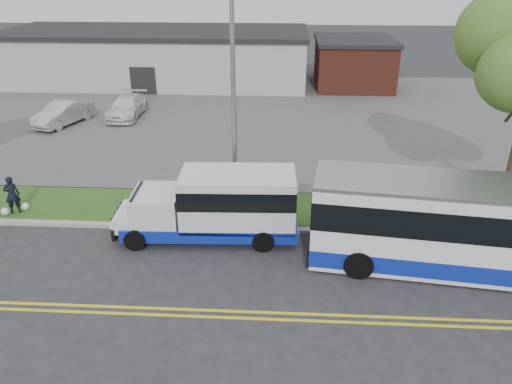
# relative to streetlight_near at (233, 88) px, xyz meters

# --- Properties ---
(ground) EXTENTS (140.00, 140.00, 0.00)m
(ground) POSITION_rel_streetlight_near_xyz_m (-3.00, -2.73, -5.23)
(ground) COLOR #28282B
(ground) RESTS_ON ground
(lane_line_north) EXTENTS (70.00, 0.12, 0.01)m
(lane_line_north) POSITION_rel_streetlight_near_xyz_m (-3.00, -6.58, -5.23)
(lane_line_north) COLOR yellow
(lane_line_north) RESTS_ON ground
(lane_line_south) EXTENTS (70.00, 0.12, 0.01)m
(lane_line_south) POSITION_rel_streetlight_near_xyz_m (-3.00, -6.88, -5.23)
(lane_line_south) COLOR yellow
(lane_line_south) RESTS_ON ground
(curb) EXTENTS (80.00, 0.30, 0.15)m
(curb) POSITION_rel_streetlight_near_xyz_m (-3.00, -1.63, -5.16)
(curb) COLOR #9E9B93
(curb) RESTS_ON ground
(verge) EXTENTS (80.00, 3.30, 0.10)m
(verge) POSITION_rel_streetlight_near_xyz_m (-3.00, 0.17, -5.18)
(verge) COLOR #294D19
(verge) RESTS_ON ground
(parking_lot) EXTENTS (80.00, 25.00, 0.10)m
(parking_lot) POSITION_rel_streetlight_near_xyz_m (-3.00, 14.27, -5.18)
(parking_lot) COLOR #4C4C4F
(parking_lot) RESTS_ON ground
(commercial_building) EXTENTS (25.40, 10.40, 4.35)m
(commercial_building) POSITION_rel_streetlight_near_xyz_m (-9.00, 24.27, -3.05)
(commercial_building) COLOR #9E9E99
(commercial_building) RESTS_ON ground
(brick_wing) EXTENTS (6.30, 7.30, 3.90)m
(brick_wing) POSITION_rel_streetlight_near_xyz_m (7.50, 23.27, -3.27)
(brick_wing) COLOR brown
(brick_wing) RESTS_ON ground
(streetlight_near) EXTENTS (0.35, 1.53, 9.50)m
(streetlight_near) POSITION_rel_streetlight_near_xyz_m (0.00, 0.00, 0.00)
(streetlight_near) COLOR gray
(streetlight_near) RESTS_ON verge
(shuttle_bus) EXTENTS (6.91, 2.52, 2.61)m
(shuttle_bus) POSITION_rel_streetlight_near_xyz_m (-0.34, -2.10, -3.84)
(shuttle_bus) COLOR #0E249F
(shuttle_bus) RESTS_ON ground
(transit_bus) EXTENTS (11.58, 4.00, 3.15)m
(transit_bus) POSITION_rel_streetlight_near_xyz_m (8.64, -3.83, -3.64)
(transit_bus) COLOR white
(transit_bus) RESTS_ON ground
(pedestrian) EXTENTS (0.69, 0.57, 1.62)m
(pedestrian) POSITION_rel_streetlight_near_xyz_m (-9.08, -0.83, -4.32)
(pedestrian) COLOR black
(pedestrian) RESTS_ON verge
(parked_car_a) EXTENTS (2.90, 4.64, 1.44)m
(parked_car_a) POSITION_rel_streetlight_near_xyz_m (-12.03, 11.29, -4.41)
(parked_car_a) COLOR #B1B5B9
(parked_car_a) RESTS_ON parking_lot
(parked_car_b) EXTENTS (1.95, 4.71, 1.36)m
(parked_car_b) POSITION_rel_streetlight_near_xyz_m (-8.50, 13.18, -4.45)
(parked_car_b) COLOR white
(parked_car_b) RESTS_ON parking_lot
(grocery_bag_left) EXTENTS (0.32, 0.32, 0.32)m
(grocery_bag_left) POSITION_rel_streetlight_near_xyz_m (-9.38, -1.08, -4.97)
(grocery_bag_left) COLOR white
(grocery_bag_left) RESTS_ON verge
(grocery_bag_right) EXTENTS (0.32, 0.32, 0.32)m
(grocery_bag_right) POSITION_rel_streetlight_near_xyz_m (-8.78, -0.58, -4.97)
(grocery_bag_right) COLOR white
(grocery_bag_right) RESTS_ON verge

